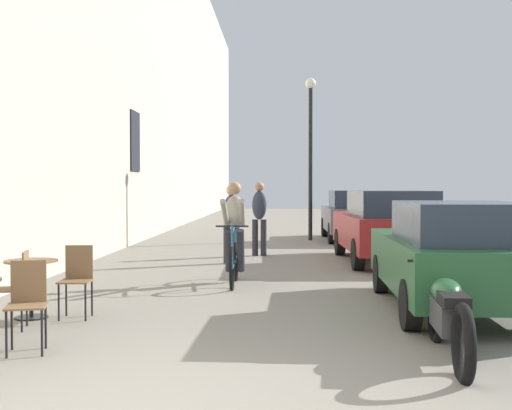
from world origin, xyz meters
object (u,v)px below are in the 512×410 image
object	(u,v)px
street_lamp	(311,138)
parked_car_second	(387,225)
cafe_chair_mid_toward_street	(77,276)
cafe_chair_mid_toward_wall	(16,284)
pedestrian_near	(231,219)
cyclist_on_bicycle	(234,235)
cafe_chair_near_toward_street	(27,299)
parked_car_third	(355,214)
pedestrian_mid	(259,214)
parked_car_nearest	(454,254)
parked_motorcycle	(448,316)
cafe_table_mid	(31,276)

from	to	relation	value
street_lamp	parked_car_second	size ratio (longest dim) A/B	1.12
cafe_chair_mid_toward_street	cafe_chair_mid_toward_wall	xyz separation A→B (m)	(-0.48, -0.72, 0.00)
pedestrian_near	cyclist_on_bicycle	bearing A→B (deg)	-84.80
cafe_chair_near_toward_street	parked_car_second	world-z (taller)	parked_car_second
pedestrian_near	parked_car_third	distance (m)	6.93
cyclist_on_bicycle	pedestrian_mid	distance (m)	4.49
parked_car_nearest	parked_car_second	distance (m)	5.48
cafe_chair_mid_toward_wall	cyclist_on_bicycle	size ratio (longest dim) A/B	0.51
pedestrian_mid	parked_car_nearest	xyz separation A→B (m)	(2.75, -6.80, -0.24)
street_lamp	cafe_chair_mid_toward_street	bearing A→B (deg)	-106.11
cafe_chair_mid_toward_street	parked_motorcycle	bearing A→B (deg)	-23.65
street_lamp	parked_motorcycle	bearing A→B (deg)	-87.17
cafe_chair_mid_toward_street	parked_car_nearest	bearing A→B (deg)	6.93
pedestrian_mid	street_lamp	bearing A→B (deg)	72.78
pedestrian_near	parked_motorcycle	world-z (taller)	pedestrian_near
cafe_chair_mid_toward_wall	cafe_table_mid	bearing A→B (deg)	96.63
cafe_table_mid	cafe_chair_mid_toward_wall	size ratio (longest dim) A/B	0.81
pedestrian_near	street_lamp	bearing A→B (deg)	72.34
cafe_chair_near_toward_street	cafe_chair_mid_toward_wall	xyz separation A→B (m)	(-0.51, 0.98, 0.00)
cafe_chair_mid_toward_street	cyclist_on_bicycle	world-z (taller)	cyclist_on_bicycle
cafe_chair_mid_toward_wall	parked_car_third	bearing A→B (deg)	67.36
cafe_chair_mid_toward_street	street_lamp	size ratio (longest dim) A/B	0.18
cafe_chair_mid_toward_street	cyclist_on_bicycle	xyz separation A→B (m)	(1.76, 2.90, 0.29)
cafe_chair_near_toward_street	parked_car_nearest	distance (m)	5.28
cafe_table_mid	parked_motorcycle	xyz separation A→B (m)	(4.67, -1.73, -0.12)
cafe_chair_near_toward_street	parked_motorcycle	xyz separation A→B (m)	(4.09, -0.11, -0.11)
cafe_chair_mid_toward_wall	parked_motorcycle	size ratio (longest dim) A/B	0.41
street_lamp	parked_car_third	xyz separation A→B (m)	(1.34, -0.01, -2.32)
cafe_chair_near_toward_street	street_lamp	bearing A→B (deg)	75.95
cafe_table_mid	pedestrian_mid	size ratio (longest dim) A/B	0.41
cafe_chair_mid_toward_wall	pedestrian_mid	distance (m)	8.49
street_lamp	parked_motorcycle	size ratio (longest dim) A/B	2.28
pedestrian_near	street_lamp	xyz separation A→B (m)	(1.95, 6.11, 2.17)
cyclist_on_bicycle	street_lamp	bearing A→B (deg)	79.44
cafe_chair_mid_toward_wall	street_lamp	size ratio (longest dim) A/B	0.18
cafe_table_mid	parked_car_nearest	size ratio (longest dim) A/B	0.18
pedestrian_mid	parked_car_third	size ratio (longest dim) A/B	0.41
cafe_table_mid	parked_car_second	size ratio (longest dim) A/B	0.16
cafe_chair_mid_toward_street	parked_car_nearest	world-z (taller)	parked_car_nearest
cafe_table_mid	parked_car_third	world-z (taller)	parked_car_third
pedestrian_mid	pedestrian_near	bearing A→B (deg)	-108.92
parked_car_nearest	cafe_chair_near_toward_street	bearing A→B (deg)	-154.38
cafe_chair_near_toward_street	cafe_chair_mid_toward_street	world-z (taller)	same
parked_car_second	parked_car_third	world-z (taller)	parked_car_second
pedestrian_mid	street_lamp	distance (m)	5.20
pedestrian_mid	street_lamp	xyz separation A→B (m)	(1.41, 4.54, 2.13)
cafe_table_mid	parked_car_third	xyz separation A→B (m)	(5.34, 11.98, 0.26)
pedestrian_mid	parked_car_third	world-z (taller)	pedestrian_mid
cafe_chair_mid_toward_wall	cafe_chair_mid_toward_street	bearing A→B (deg)	56.32
cafe_chair_mid_toward_street	pedestrian_near	xyz separation A→B (m)	(1.50, 5.80, 0.42)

